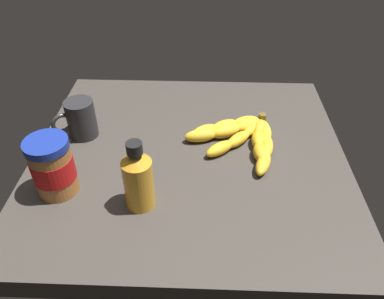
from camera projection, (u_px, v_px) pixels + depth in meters
ground_plane at (189, 161)px, 90.34cm from camera, size 70.55×73.81×4.83cm
banana_bunch at (242, 136)px, 91.54cm from camera, size 22.95×22.11×3.30cm
peanut_butter_jar at (53, 167)px, 75.20cm from camera, size 8.71×8.71×12.95cm
honey_bottle at (138, 178)px, 71.76cm from camera, size 5.93×5.93×15.60cm
coffee_mug at (80, 119)px, 91.37cm from camera, size 8.26×9.80×9.69cm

